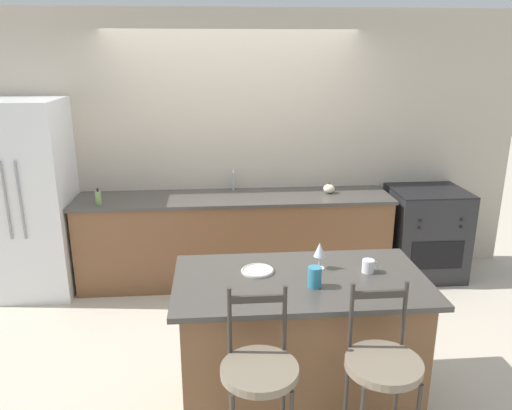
# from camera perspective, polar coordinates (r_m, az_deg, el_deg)

# --- Properties ---
(ground_plane) EXTENTS (18.00, 18.00, 0.00)m
(ground_plane) POSITION_cam_1_polar(r_m,az_deg,el_deg) (4.99, -2.18, -10.22)
(ground_plane) COLOR beige
(wall_back) EXTENTS (6.00, 0.07, 2.70)m
(wall_back) POSITION_cam_1_polar(r_m,az_deg,el_deg) (5.21, -2.71, 6.73)
(wall_back) COLOR beige
(wall_back) RESTS_ON ground_plane
(back_counter) EXTENTS (3.14, 0.68, 0.91)m
(back_counter) POSITION_cam_1_polar(r_m,az_deg,el_deg) (5.14, -2.43, -3.78)
(back_counter) COLOR brown
(back_counter) RESTS_ON ground_plane
(sink_faucet) EXTENTS (0.02, 0.13, 0.22)m
(sink_faucet) POSITION_cam_1_polar(r_m,az_deg,el_deg) (5.16, -2.61, 3.15)
(sink_faucet) COLOR #ADAFB5
(sink_faucet) RESTS_ON back_counter
(kitchen_island) EXTENTS (1.62, 0.88, 0.90)m
(kitchen_island) POSITION_cam_1_polar(r_m,az_deg,el_deg) (3.45, 4.94, -15.09)
(kitchen_island) COLOR brown
(kitchen_island) RESTS_ON ground_plane
(refrigerator) EXTENTS (0.76, 0.75, 1.88)m
(refrigerator) POSITION_cam_1_polar(r_m,az_deg,el_deg) (5.24, -24.43, 0.63)
(refrigerator) COLOR white
(refrigerator) RESTS_ON ground_plane
(oven_range) EXTENTS (0.74, 0.69, 0.94)m
(oven_range) POSITION_cam_1_polar(r_m,az_deg,el_deg) (5.55, 18.71, -2.99)
(oven_range) COLOR #28282B
(oven_range) RESTS_ON ground_plane
(bar_stool_near) EXTENTS (0.41, 0.41, 1.13)m
(bar_stool_near) POSITION_cam_1_polar(r_m,az_deg,el_deg) (2.77, 0.39, -20.22)
(bar_stool_near) COLOR #332D28
(bar_stool_near) RESTS_ON ground_plane
(bar_stool_far) EXTENTS (0.41, 0.41, 1.13)m
(bar_stool_far) POSITION_cam_1_polar(r_m,az_deg,el_deg) (2.89, 14.15, -19.03)
(bar_stool_far) COLOR #332D28
(bar_stool_far) RESTS_ON ground_plane
(dinner_plate) EXTENTS (0.22, 0.22, 0.02)m
(dinner_plate) POSITION_cam_1_polar(r_m,az_deg,el_deg) (3.31, 0.17, -7.50)
(dinner_plate) COLOR beige
(dinner_plate) RESTS_ON kitchen_island
(wine_glass) EXTENTS (0.08, 0.08, 0.18)m
(wine_glass) POSITION_cam_1_polar(r_m,az_deg,el_deg) (3.34, 7.28, -5.15)
(wine_glass) COLOR white
(wine_glass) RESTS_ON kitchen_island
(coffee_mug) EXTENTS (0.11, 0.08, 0.09)m
(coffee_mug) POSITION_cam_1_polar(r_m,az_deg,el_deg) (3.37, 12.74, -6.82)
(coffee_mug) COLOR white
(coffee_mug) RESTS_ON kitchen_island
(tumbler_cup) EXTENTS (0.08, 0.08, 0.13)m
(tumbler_cup) POSITION_cam_1_polar(r_m,az_deg,el_deg) (3.11, 6.72, -8.18)
(tumbler_cup) COLOR teal
(tumbler_cup) RESTS_ON kitchen_island
(pumpkin_decoration) EXTENTS (0.12, 0.12, 0.12)m
(pumpkin_decoration) POSITION_cam_1_polar(r_m,az_deg,el_deg) (5.13, 8.35, 1.86)
(pumpkin_decoration) COLOR beige
(pumpkin_decoration) RESTS_ON back_counter
(soap_bottle) EXTENTS (0.06, 0.06, 0.16)m
(soap_bottle) POSITION_cam_1_polar(r_m,az_deg,el_deg) (4.93, -17.58, 0.80)
(soap_bottle) COLOR #89B260
(soap_bottle) RESTS_ON back_counter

